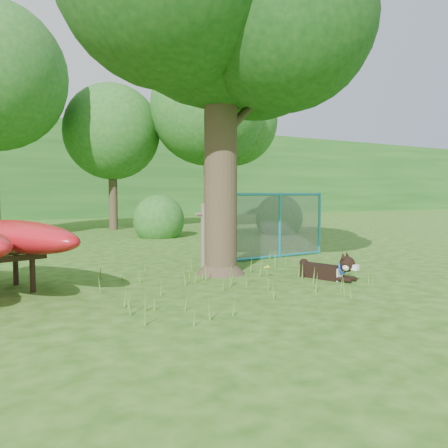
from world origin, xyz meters
TOP-DOWN VIEW (x-y plane):
  - ground at (0.00, 0.00)m, footprint 80.00×80.00m
  - wooden_post at (0.24, 2.06)m, footprint 0.36×0.13m
  - husky_dog at (1.88, 0.32)m, footprint 0.56×1.16m
  - fence_section at (2.72, 2.92)m, footprint 2.65×0.18m
  - wildflower_clump at (1.00, 1.02)m, footprint 0.10×0.09m
  - bg_tree_c at (1.50, 13.00)m, footprint 4.00×4.00m
  - bg_tree_d at (5.00, 11.00)m, footprint 4.80×4.80m
  - bg_tree_e at (8.00, 14.00)m, footprint 4.60×4.60m
  - shrub_right at (6.50, 8.00)m, footprint 1.80×1.80m
  - shrub_mid at (2.00, 9.00)m, footprint 1.80×1.80m
  - wooded_hillside at (0.00, 28.00)m, footprint 80.00×12.00m

SIDE VIEW (x-z plane):
  - ground at x=0.00m, z-range 0.00..0.00m
  - shrub_right at x=6.50m, z-range -0.90..0.90m
  - shrub_mid at x=2.00m, z-range -0.90..0.90m
  - wildflower_clump at x=1.00m, z-range 0.07..0.29m
  - husky_dog at x=1.88m, z-range -0.08..0.45m
  - wooden_post at x=0.24m, z-range 0.04..1.38m
  - fence_section at x=2.72m, z-range -0.51..2.07m
  - wooded_hillside at x=0.00m, z-range 0.00..6.00m
  - bg_tree_c at x=1.50m, z-range 1.05..7.17m
  - bg_tree_d at x=5.00m, z-range 1.33..8.83m
  - bg_tree_e at x=8.00m, z-range 1.46..9.01m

